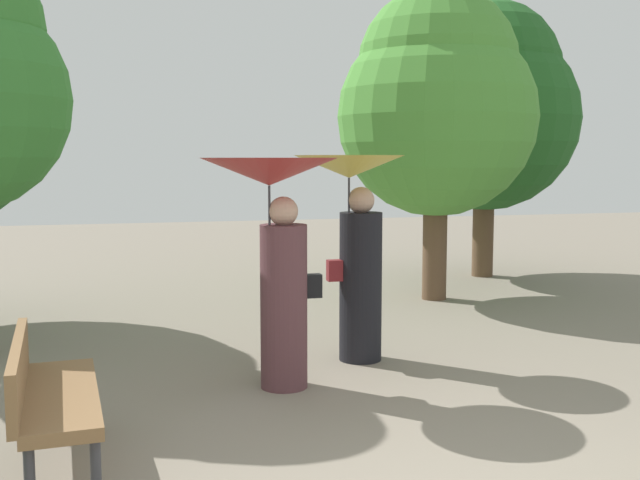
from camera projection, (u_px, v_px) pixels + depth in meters
person_left at (276, 229)px, 6.28m from camera, size 1.14×1.14×1.94m
person_right at (355, 228)px, 7.16m from camera, size 1.04×1.04×1.97m
park_bench at (47, 391)px, 4.66m from camera, size 0.60×1.53×0.83m
tree_near_right at (486, 104)px, 12.23m from camera, size 3.00×3.00×4.48m
tree_mid_right at (437, 101)px, 10.19m from camera, size 2.69×2.69×4.24m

